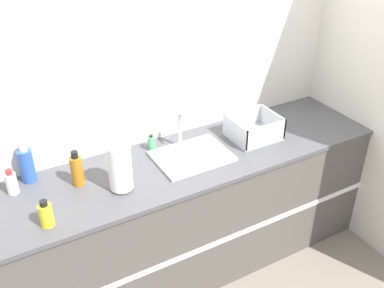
{
  "coord_description": "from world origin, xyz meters",
  "views": [
    {
      "loc": [
        -1.15,
        -1.76,
        2.46
      ],
      "look_at": [
        0.01,
        0.29,
        1.03
      ],
      "focal_mm": 42.0,
      "sensor_mm": 36.0,
      "label": 1
    }
  ],
  "objects_px": {
    "bottle_blue": "(27,165)",
    "bottle_yellow": "(46,215)",
    "sink": "(191,155)",
    "paper_towel_roll": "(120,168)",
    "bottle_amber": "(77,170)",
    "soap_dispenser": "(151,143)",
    "dish_rack": "(254,130)",
    "bottle_white_spray": "(12,183)"
  },
  "relations": [
    {
      "from": "bottle_blue",
      "to": "bottle_yellow",
      "type": "relative_size",
      "value": 1.63
    },
    {
      "from": "sink",
      "to": "bottle_blue",
      "type": "distance_m",
      "value": 0.98
    },
    {
      "from": "paper_towel_roll",
      "to": "bottle_yellow",
      "type": "bearing_deg",
      "value": -167.22
    },
    {
      "from": "sink",
      "to": "bottle_amber",
      "type": "distance_m",
      "value": 0.72
    },
    {
      "from": "bottle_amber",
      "to": "soap_dispenser",
      "type": "xyz_separation_m",
      "value": [
        0.53,
        0.13,
        -0.05
      ]
    },
    {
      "from": "paper_towel_roll",
      "to": "bottle_yellow",
      "type": "relative_size",
      "value": 1.86
    },
    {
      "from": "dish_rack",
      "to": "bottle_white_spray",
      "type": "xyz_separation_m",
      "value": [
        -1.55,
        0.16,
        0.01
      ]
    },
    {
      "from": "bottle_yellow",
      "to": "soap_dispenser",
      "type": "distance_m",
      "value": 0.87
    },
    {
      "from": "paper_towel_roll",
      "to": "dish_rack",
      "type": "height_order",
      "value": "paper_towel_roll"
    },
    {
      "from": "bottle_white_spray",
      "to": "soap_dispenser",
      "type": "relative_size",
      "value": 1.41
    },
    {
      "from": "sink",
      "to": "bottle_yellow",
      "type": "distance_m",
      "value": 0.98
    },
    {
      "from": "soap_dispenser",
      "to": "dish_rack",
      "type": "bearing_deg",
      "value": -15.92
    },
    {
      "from": "bottle_amber",
      "to": "soap_dispenser",
      "type": "bearing_deg",
      "value": 14.23
    },
    {
      "from": "paper_towel_roll",
      "to": "bottle_white_spray",
      "type": "bearing_deg",
      "value": 154.19
    },
    {
      "from": "paper_towel_roll",
      "to": "dish_rack",
      "type": "xyz_separation_m",
      "value": [
        1.0,
        0.11,
        -0.09
      ]
    },
    {
      "from": "bottle_amber",
      "to": "bottle_blue",
      "type": "height_order",
      "value": "bottle_blue"
    },
    {
      "from": "dish_rack",
      "to": "soap_dispenser",
      "type": "height_order",
      "value": "dish_rack"
    },
    {
      "from": "dish_rack",
      "to": "paper_towel_roll",
      "type": "bearing_deg",
      "value": -173.9
    },
    {
      "from": "bottle_white_spray",
      "to": "dish_rack",
      "type": "bearing_deg",
      "value": -5.83
    },
    {
      "from": "paper_towel_roll",
      "to": "bottle_blue",
      "type": "bearing_deg",
      "value": 142.19
    },
    {
      "from": "bottle_blue",
      "to": "soap_dispenser",
      "type": "xyz_separation_m",
      "value": [
        0.77,
        -0.04,
        -0.06
      ]
    },
    {
      "from": "bottle_white_spray",
      "to": "soap_dispenser",
      "type": "bearing_deg",
      "value": 2.23
    },
    {
      "from": "paper_towel_roll",
      "to": "bottle_amber",
      "type": "height_order",
      "value": "paper_towel_roll"
    },
    {
      "from": "bottle_amber",
      "to": "sink",
      "type": "bearing_deg",
      "value": -5.67
    },
    {
      "from": "paper_towel_roll",
      "to": "bottle_amber",
      "type": "distance_m",
      "value": 0.26
    },
    {
      "from": "bottle_white_spray",
      "to": "bottle_yellow",
      "type": "bearing_deg",
      "value": -74.72
    },
    {
      "from": "paper_towel_roll",
      "to": "bottle_blue",
      "type": "xyz_separation_m",
      "value": [
        -0.44,
        0.34,
        -0.03
      ]
    },
    {
      "from": "paper_towel_roll",
      "to": "soap_dispenser",
      "type": "bearing_deg",
      "value": 42.44
    },
    {
      "from": "paper_towel_roll",
      "to": "dish_rack",
      "type": "relative_size",
      "value": 0.9
    },
    {
      "from": "dish_rack",
      "to": "bottle_yellow",
      "type": "distance_m",
      "value": 1.46
    },
    {
      "from": "paper_towel_roll",
      "to": "soap_dispenser",
      "type": "height_order",
      "value": "paper_towel_roll"
    },
    {
      "from": "bottle_white_spray",
      "to": "sink",
      "type": "bearing_deg",
      "value": -9.16
    },
    {
      "from": "sink",
      "to": "bottle_amber",
      "type": "relative_size",
      "value": 2.11
    },
    {
      "from": "sink",
      "to": "soap_dispenser",
      "type": "distance_m",
      "value": 0.27
    },
    {
      "from": "bottle_white_spray",
      "to": "bottle_blue",
      "type": "xyz_separation_m",
      "value": [
        0.11,
        0.08,
        0.04
      ]
    },
    {
      "from": "paper_towel_roll",
      "to": "bottle_blue",
      "type": "height_order",
      "value": "paper_towel_roll"
    },
    {
      "from": "sink",
      "to": "bottle_white_spray",
      "type": "bearing_deg",
      "value": 170.84
    },
    {
      "from": "sink",
      "to": "paper_towel_roll",
      "type": "xyz_separation_m",
      "value": [
        -0.51,
        -0.09,
        0.13
      ]
    },
    {
      "from": "sink",
      "to": "bottle_amber",
      "type": "height_order",
      "value": "sink"
    },
    {
      "from": "paper_towel_roll",
      "to": "bottle_yellow",
      "type": "xyz_separation_m",
      "value": [
        -0.45,
        -0.1,
        -0.08
      ]
    },
    {
      "from": "paper_towel_roll",
      "to": "bottle_yellow",
      "type": "height_order",
      "value": "paper_towel_roll"
    },
    {
      "from": "paper_towel_roll",
      "to": "bottle_white_spray",
      "type": "distance_m",
      "value": 0.61
    }
  ]
}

